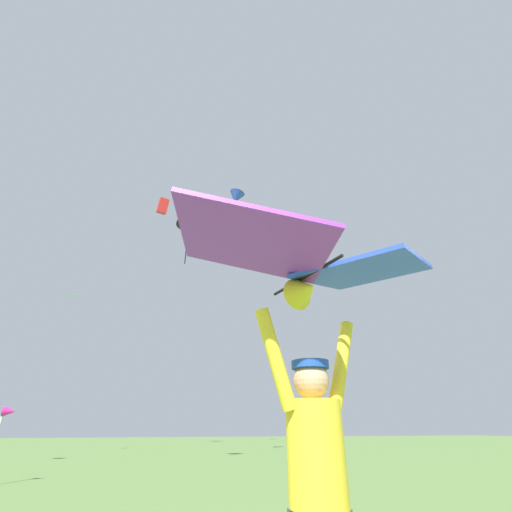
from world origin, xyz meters
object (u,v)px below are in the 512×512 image
Objects in this scene: distant_kite_black_low_left at (188,228)px; distant_kite_red_mid_left at (163,206)px; marker_flag at (7,416)px; distant_kite_green_low_right at (238,232)px; kite_flyer_person at (318,483)px; distant_kite_blue_far_center at (236,198)px; held_stunt_kite at (312,265)px; distant_kite_green_mid_right at (327,278)px; distant_kite_green_overhead_distant at (74,295)px.

distant_kite_red_mid_left is at bearing 97.63° from distant_kite_black_low_left.
marker_flag is (-4.05, -2.15, -7.28)m from distant_kite_black_low_left.
marker_flag is (-9.77, -19.45, -17.66)m from distant_kite_green_low_right.
distant_kite_blue_far_center is (2.25, 13.96, 12.02)m from kite_flyer_person.
distant_kite_blue_far_center is 1.39× the size of distant_kite_red_mid_left.
distant_kite_red_mid_left is (-1.68, 12.56, 9.07)m from distant_kite_black_low_left.
held_stunt_kite is at bearing -84.95° from distant_kite_red_mid_left.
distant_kite_green_low_right is at bearing 134.62° from distant_kite_green_mid_right.
distant_kite_black_low_left is at bearing -137.25° from distant_kite_green_mid_right.
distant_kite_green_overhead_distant is at bearing 107.59° from kite_flyer_person.
kite_flyer_person is 18.56m from distant_kite_blue_far_center.
distant_kite_green_mid_right is at bearing -45.38° from distant_kite_green_low_right.
kite_flyer_person is 28.97m from distant_kite_red_mid_left.
marker_flag is at bearing -99.16° from distant_kite_red_mid_left.
distant_kite_green_mid_right reaches higher than marker_flag.
distant_kite_blue_far_center reaches higher than kite_flyer_person.
distant_kite_black_low_left reaches higher than held_stunt_kite.
kite_flyer_person is 27.19m from distant_kite_green_mid_right.
distant_kite_black_low_left is (-5.72, -17.29, -10.38)m from distant_kite_green_low_right.
distant_kite_green_low_right is (5.32, 28.27, 16.88)m from held_stunt_kite.
kite_flyer_person is 4.29× the size of distant_kite_green_overhead_distant.
marker_flag is (-6.67, -5.23, -11.47)m from distant_kite_blue_far_center.
held_stunt_kite is at bearing -63.23° from marker_flag.
distant_kite_green_low_right is 1.16× the size of distant_kite_green_mid_right.
distant_kite_green_mid_right is at bearing -6.48° from distant_kite_red_mid_left.
distant_kite_red_mid_left is (-4.30, 9.48, 4.88)m from distant_kite_blue_far_center.
distant_kite_black_low_left is 16.58m from distant_kite_green_mid_right.
distant_kite_black_low_left is at bearing -82.37° from distant_kite_red_mid_left.
distant_kite_green_mid_right is (11.91, 11.01, 3.42)m from distant_kite_black_low_left.
distant_kite_blue_far_center is 11.03m from distant_kite_green_overhead_distant.
distant_kite_green_low_right is 0.58× the size of distant_kite_blue_far_center.
distant_kite_green_mid_right reaches higher than distant_kite_green_overhead_distant.
distant_kite_green_mid_right reaches higher than kite_flyer_person.
kite_flyer_person is 1.94× the size of distant_kite_green_mid_right.
distant_kite_red_mid_left is at bearing 114.41° from distant_kite_blue_far_center.
kite_flyer_person is at bearing -72.41° from distant_kite_green_overhead_distant.
distant_kite_green_overhead_distant is 0.31× the size of distant_kite_red_mid_left.
distant_kite_green_mid_right is at bearing 42.75° from distant_kite_black_low_left.
marker_flag is (-15.97, -13.17, -10.70)m from distant_kite_green_mid_right.
distant_kite_green_low_right is 11.24m from distant_kite_green_mid_right.
held_stunt_kite is 1.85× the size of distant_kite_green_low_right.
distant_kite_green_mid_right is at bearing 39.50° from marker_flag.
distant_kite_green_mid_right is (17.68, 2.54, 3.97)m from distant_kite_green_overhead_distant.
distant_kite_red_mid_left is 14.81m from distant_kite_green_mid_right.
distant_kite_blue_far_center is 4.43× the size of distant_kite_green_overhead_distant.
distant_kite_red_mid_left reaches higher than marker_flag.
distant_kite_green_low_right is 0.81× the size of distant_kite_red_mid_left.
kite_flyer_person is 0.90× the size of held_stunt_kite.
distant_kite_green_overhead_distant is 10.26m from distant_kite_black_low_left.
distant_kite_red_mid_left is at bearing -147.38° from distant_kite_green_low_right.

